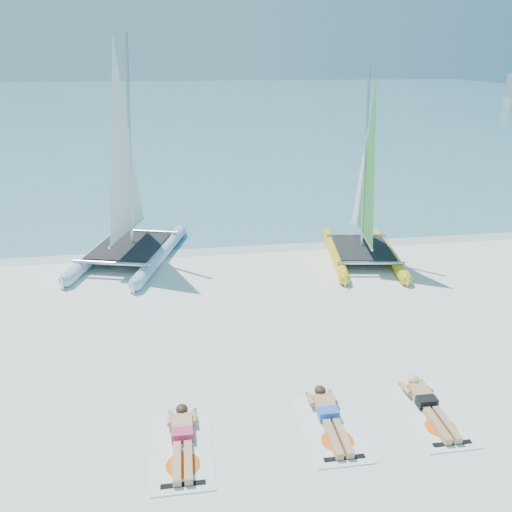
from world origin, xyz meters
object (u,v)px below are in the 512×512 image
Objects in this scene: catamaran_blue at (126,195)px; towel_c at (432,415)px; towel_a at (183,450)px; towel_b at (332,427)px; sunbather_a at (182,437)px; catamaran_yellow at (364,198)px; sunbather_b at (329,415)px; sunbather_c at (428,403)px.

catamaran_blue is 3.82× the size of towel_c.
towel_a and towel_c have the same top height.
towel_b is 1.93m from towel_c.
catamaran_blue reaches higher than towel_c.
towel_a is 2.64m from towel_b.
sunbather_a reaches higher than towel_b.
catamaran_yellow is 8.27m from towel_c.
sunbather_b reaches higher than towel_c.
catamaran_blue is at bearing 100.29° from sunbather_a.
sunbather_b is 1.93m from sunbather_c.
sunbather_a is 2.64m from towel_b.
sunbather_a is at bearing -177.15° from sunbather_c.
sunbather_c is (1.93, 0.25, 0.11)m from towel_b.
sunbather_c is (0.00, 0.19, 0.11)m from towel_c.
sunbather_b is (4.23, -8.58, -1.99)m from catamaran_blue.
towel_a is 1.07× the size of sunbather_b.
catamaran_blue is 9.32m from towel_a.
towel_c is at bearing -4.02° from sunbather_b.
catamaran_yellow is 3.51× the size of sunbather_b.
sunbather_a is at bearing -63.79° from catamaran_blue.
sunbather_b is at bearing -104.21° from catamaran_yellow.
sunbather_b is at bearing 3.69° from sunbather_a.
towel_b and towel_c have the same top height.
catamaran_yellow reaches higher than sunbather_a.
sunbather_c reaches higher than towel_a.
towel_c is at bearing 1.69° from towel_b.
sunbather_b is at bearing 175.98° from towel_c.
sunbather_a is (1.59, -8.75, -1.99)m from catamaran_blue.
catamaran_blue is 9.77m from sunbather_b.
catamaran_blue is 3.82× the size of towel_a.
sunbather_c is at bearing -91.33° from catamaran_yellow.
towel_c is at bearing 2.85° from towel_a.
towel_c is (4.56, 0.04, -0.11)m from sunbather_a.
catamaran_yellow is at bearing 53.40° from sunbather_a.
towel_a is 0.22m from sunbather_a.
towel_a is 4.57m from towel_c.
catamaran_blue is 7.55m from catamaran_yellow.
sunbather_a is 1.00× the size of sunbather_b.
catamaran_yellow is 10.26m from towel_a.
towel_b is (4.23, -8.77, -2.10)m from catamaran_blue.
sunbather_b is (2.64, 0.36, 0.11)m from towel_a.
sunbather_a is 1.00× the size of sunbather_c.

